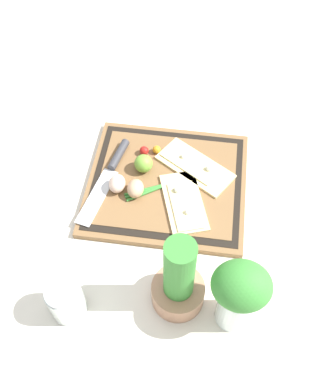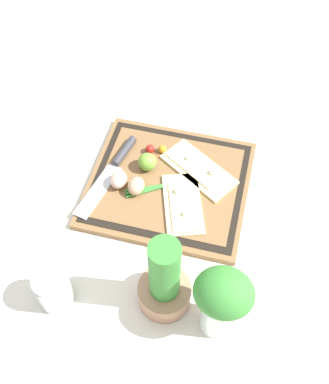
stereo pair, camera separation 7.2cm
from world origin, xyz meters
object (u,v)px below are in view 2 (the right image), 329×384
object	(u,v)px
cherry_tomato_yellow	(163,149)
herb_pot	(165,283)
pizza_slice_near	(198,168)
lime	(147,162)
knife	(117,163)
pizza_slice_far	(183,204)
egg_brown	(136,186)
cherry_tomato_red	(150,149)
egg_pink	(119,179)
herb_glass	(222,300)
sauce_jar	(54,291)

from	to	relation	value
cherry_tomato_yellow	herb_pot	world-z (taller)	herb_pot
pizza_slice_near	lime	size ratio (longest dim) A/B	4.61
knife	pizza_slice_far	bearing A→B (deg)	157.02
pizza_slice_near	lime	distance (m)	0.14
egg_brown	herb_pot	size ratio (longest dim) A/B	0.22
cherry_tomato_red	cherry_tomato_yellow	distance (m)	0.03
cherry_tomato_red	egg_brown	bearing A→B (deg)	90.00
pizza_slice_near	pizza_slice_far	world-z (taller)	same
pizza_slice_far	knife	xyz separation A→B (m)	(0.20, -0.09, 0.00)
pizza_slice_near	egg_pink	xyz separation A→B (m)	(0.19, 0.10, 0.02)
cherry_tomato_yellow	herb_glass	distance (m)	0.49
herb_glass	lime	bearing A→B (deg)	-55.03
cherry_tomato_yellow	lime	bearing A→B (deg)	68.05
sauce_jar	herb_glass	xyz separation A→B (m)	(-0.36, -0.03, 0.08)
cherry_tomato_red	pizza_slice_near	bearing A→B (deg)	168.71
egg_brown	egg_pink	size ratio (longest dim) A/B	1.00
egg_pink	pizza_slice_near	bearing A→B (deg)	-152.76
pizza_slice_near	herb_glass	size ratio (longest dim) A/B	1.05
egg_brown	herb_pot	distance (m)	0.30
lime	herb_glass	xyz separation A→B (m)	(-0.25, 0.36, 0.08)
knife	cherry_tomato_yellow	bearing A→B (deg)	-145.79
knife	cherry_tomato_yellow	distance (m)	0.13
pizza_slice_far	sauce_jar	xyz separation A→B (m)	(0.22, 0.30, 0.02)
sauce_jar	herb_glass	bearing A→B (deg)	-174.60
egg_pink	cherry_tomato_yellow	bearing A→B (deg)	-121.35
cherry_tomato_red	pizza_slice_far	bearing A→B (deg)	130.06
egg_pink	cherry_tomato_red	size ratio (longest dim) A/B	2.12
cherry_tomato_red	knife	bearing A→B (deg)	40.40
lime	cherry_tomato_red	distance (m)	0.06
egg_brown	lime	world-z (taller)	lime
cherry_tomato_yellow	sauce_jar	distance (m)	0.48
lime	cherry_tomato_red	world-z (taller)	lime
knife	herb_pot	world-z (taller)	herb_pot
lime	cherry_tomato_yellow	xyz separation A→B (m)	(-0.03, -0.06, -0.01)
pizza_slice_near	herb_glass	world-z (taller)	herb_glass
herb_glass	pizza_slice_near	bearing A→B (deg)	-72.65
pizza_slice_far	lime	size ratio (longest dim) A/B	4.21
egg_pink	lime	size ratio (longest dim) A/B	1.08
herb_pot	knife	bearing A→B (deg)	-56.69
pizza_slice_far	lime	xyz separation A→B (m)	(0.12, -0.10, 0.02)
pizza_slice_far	cherry_tomato_red	xyz separation A→B (m)	(0.13, -0.15, 0.01)
lime	cherry_tomato_yellow	bearing A→B (deg)	-111.95
egg_pink	cherry_tomato_yellow	distance (m)	0.16
egg_brown	lime	xyz separation A→B (m)	(-0.01, -0.08, 0.00)
cherry_tomato_yellow	pizza_slice_near	bearing A→B (deg)	160.76
egg_pink	lime	bearing A→B (deg)	-128.38
egg_brown	cherry_tomato_yellow	distance (m)	0.15
pizza_slice_far	lime	bearing A→B (deg)	-38.99
egg_brown	sauce_jar	world-z (taller)	sauce_jar
pizza_slice_near	herb_glass	distance (m)	0.42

